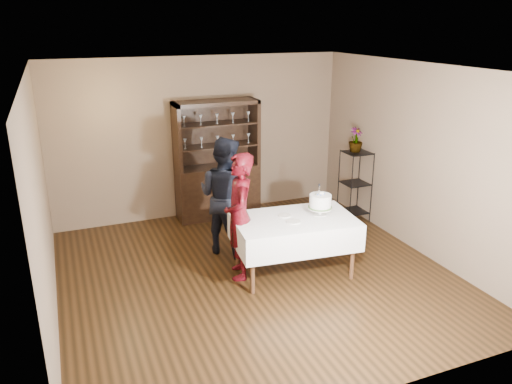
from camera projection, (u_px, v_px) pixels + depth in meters
floor at (256, 274)px, 6.70m from camera, size 5.00×5.00×0.00m
ceiling at (256, 69)px, 5.82m from camera, size 5.00×5.00×0.00m
back_wall at (201, 138)px, 8.45m from camera, size 5.00×0.02×2.70m
wall_left at (41, 205)px, 5.37m from camera, size 0.02×5.00×2.70m
wall_right at (417, 159)px, 7.15m from camera, size 0.02×5.00×2.70m
china_hutch at (217, 179)px, 8.53m from camera, size 1.40×0.48×2.00m
plant_etagere at (355, 183)px, 8.35m from camera, size 0.42×0.42×1.20m
cake_table at (294, 231)px, 6.57m from camera, size 1.67×1.12×0.79m
woman at (240, 217)px, 6.42m from camera, size 0.55×0.70×1.68m
man at (225, 196)px, 7.13m from camera, size 1.03×1.06×1.72m
cake at (320, 202)px, 6.57m from camera, size 0.36×0.36×0.44m
plate_near at (293, 222)px, 6.38m from camera, size 0.20×0.20×0.01m
plate_far at (285, 215)px, 6.58m from camera, size 0.22×0.22×0.01m
potted_plant at (356, 140)px, 8.13m from camera, size 0.27×0.27×0.40m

